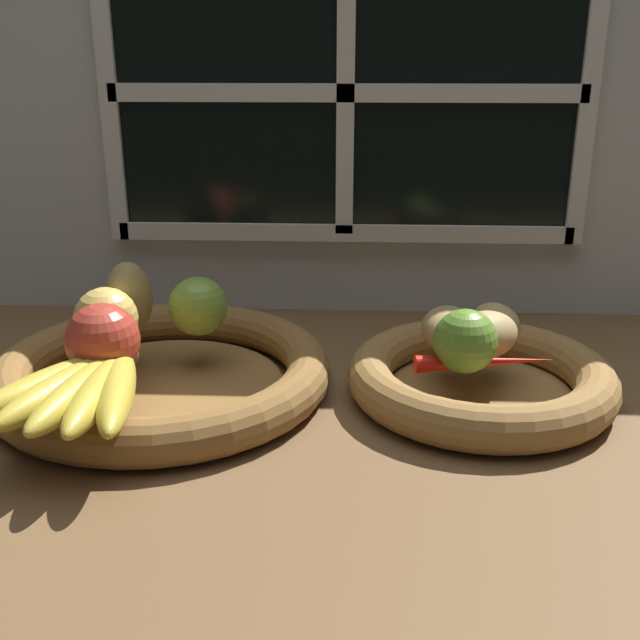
{
  "coord_description": "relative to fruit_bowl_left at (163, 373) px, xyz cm",
  "views": [
    {
      "loc": [
        1.44,
        -77.21,
        36.38
      ],
      "look_at": [
        -2.11,
        -0.58,
        8.87
      ],
      "focal_mm": 42.36,
      "sensor_mm": 36.0,
      "label": 1
    }
  ],
  "objects": [
    {
      "name": "apple_red_front",
      "position": [
        -4.13,
        -6.37,
        6.4
      ],
      "size": [
        7.56,
        7.56,
        7.56
      ],
      "primitive_type": "sphere",
      "color": "#B73828",
      "rests_on": "fruit_bowl_left"
    },
    {
      "name": "ground_plane",
      "position": [
        19.8,
        0.58,
        -3.75
      ],
      "size": [
        140.0,
        90.0,
        3.0
      ],
      "primitive_type": "cube",
      "color": "brown"
    },
    {
      "name": "fruit_bowl_left",
      "position": [
        0.0,
        0.0,
        0.0
      ],
      "size": [
        37.76,
        37.76,
        4.87
      ],
      "color": "brown",
      "rests_on": "ground_plane"
    },
    {
      "name": "apple_green_back",
      "position": [
        3.21,
        5.64,
        6.06
      ],
      "size": [
        6.88,
        6.88,
        6.88
      ],
      "primitive_type": "sphere",
      "color": "#7AA338",
      "rests_on": "fruit_bowl_left"
    },
    {
      "name": "banana_bunch_front",
      "position": [
        -3.92,
        -13.29,
        4.26
      ],
      "size": [
        16.26,
        19.58,
        3.29
      ],
      "color": "gold",
      "rests_on": "fruit_bowl_left"
    },
    {
      "name": "potato_back",
      "position": [
        37.36,
        4.37,
        4.94
      ],
      "size": [
        7.34,
        8.0,
        4.65
      ],
      "primitive_type": "ellipsoid",
      "rotation": [
        0.0,
        0.0,
        5.24
      ],
      "color": "tan",
      "rests_on": "fruit_bowl_right"
    },
    {
      "name": "fruit_bowl_right",
      "position": [
        35.38,
        0.0,
        0.01
      ],
      "size": [
        29.33,
        29.33,
        4.87
      ],
      "color": "olive",
      "rests_on": "ground_plane"
    },
    {
      "name": "pear_brown",
      "position": [
        -4.88,
        5.81,
        6.92
      ],
      "size": [
        5.7,
        6.06,
        8.6
      ],
      "primitive_type": "ellipsoid",
      "rotation": [
        0.0,
        0.0,
        6.22
      ],
      "color": "olive",
      "rests_on": "fruit_bowl_left"
    },
    {
      "name": "potato_oblong",
      "position": [
        31.8,
        2.78,
        4.92
      ],
      "size": [
        7.11,
        9.13,
        4.6
      ],
      "primitive_type": "ellipsoid",
      "rotation": [
        0.0,
        0.0,
        4.55
      ],
      "color": "#A38451",
      "rests_on": "fruit_bowl_right"
    },
    {
      "name": "potato_large",
      "position": [
        35.38,
        -0.0,
        5.18
      ],
      "size": [
        10.28,
        9.86,
        5.12
      ],
      "primitive_type": "ellipsoid",
      "rotation": [
        0.0,
        0.0,
        3.8
      ],
      "color": "tan",
      "rests_on": "fruit_bowl_right"
    },
    {
      "name": "back_wall",
      "position": [
        19.8,
        30.36,
        25.63
      ],
      "size": [
        140.0,
        4.6,
        55.0
      ],
      "color": "silver",
      "rests_on": "ground_plane"
    },
    {
      "name": "apple_golden_left",
      "position": [
        -6.01,
        0.45,
        6.15
      ],
      "size": [
        7.06,
        7.06,
        7.06
      ],
      "primitive_type": "sphere",
      "color": "#DBB756",
      "rests_on": "fruit_bowl_left"
    },
    {
      "name": "lime_near",
      "position": [
        32.81,
        -3.85,
        5.95
      ],
      "size": [
        6.67,
        6.67,
        6.67
      ],
      "primitive_type": "sphere",
      "color": "olive",
      "rests_on": "fruit_bowl_right"
    },
    {
      "name": "chili_pepper",
      "position": [
        35.03,
        -3.63,
        3.58
      ],
      "size": [
        14.85,
        3.83,
        1.92
      ],
      "primitive_type": "cone",
      "rotation": [
        0.0,
        1.57,
        0.13
      ],
      "color": "red",
      "rests_on": "fruit_bowl_right"
    }
  ]
}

